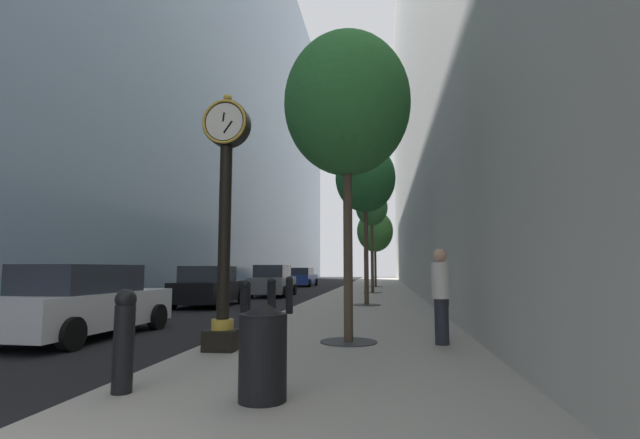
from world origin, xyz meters
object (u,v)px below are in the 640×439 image
object	(u,v)px
street_tree_mid_near	(365,179)
trash_bin	(263,349)
bollard_fourth	(271,299)
street_tree_far	(375,231)
street_tree_mid_far	(372,209)
pedestrian_walking	(441,293)
bollard_nearest	(124,338)
bollard_third	(245,306)
car_grey_trailing	(273,281)
car_white_far	(84,302)
street_tree_near	(347,105)
street_clock	(225,205)
car_blue_near	(302,277)
bollard_fifth	(289,294)
car_black_mid	(209,287)

from	to	relation	value
street_tree_mid_near	trash_bin	bearing A→B (deg)	-92.71
bollard_fourth	street_tree_far	distance (m)	24.24
street_tree_mid_far	pedestrian_walking	xyz separation A→B (m)	(1.75, -17.88, -4.00)
bollard_fourth	street_tree_mid_near	xyz separation A→B (m)	(2.28, 5.97, 4.35)
bollard_nearest	bollard_third	distance (m)	4.59
street_tree_far	car_grey_trailing	world-z (taller)	street_tree_far
bollard_nearest	street_tree_mid_far	distance (m)	22.33
bollard_third	car_white_far	distance (m)	3.73
street_tree_near	street_tree_far	xyz separation A→B (m)	(-0.00, 26.81, -0.39)
bollard_nearest	street_clock	bearing A→B (deg)	86.54
pedestrian_walking	car_blue_near	xyz separation A→B (m)	(-8.20, 30.42, -0.30)
trash_bin	car_white_far	distance (m)	7.08
bollard_fifth	bollard_fourth	bearing A→B (deg)	-90.00
street_clock	car_black_mid	bearing A→B (deg)	112.94
street_tree_mid_near	car_white_far	xyz separation A→B (m)	(-6.00, -8.33, -4.31)
street_tree_mid_near	street_tree_far	world-z (taller)	street_tree_mid_near
street_tree_near	car_white_far	size ratio (longest dim) A/B	1.35
street_tree_near	trash_bin	world-z (taller)	street_tree_near
bollard_nearest	car_blue_near	size ratio (longest dim) A/B	0.25
street_tree_far	street_tree_mid_near	bearing A→B (deg)	-90.00
bollard_third	pedestrian_walking	bearing A→B (deg)	-9.65
bollard_fourth	street_tree_mid_near	bearing A→B (deg)	69.11
bollard_fourth	street_clock	bearing A→B (deg)	-87.69
street_clock	trash_bin	world-z (taller)	street_clock
bollard_fourth	trash_bin	world-z (taller)	bollard_fourth
street_tree_mid_far	pedestrian_walking	world-z (taller)	street_tree_mid_far
bollard_fifth	bollard_nearest	bearing A→B (deg)	-90.00
street_tree_mid_near	car_grey_trailing	bearing A→B (deg)	128.15
bollard_nearest	car_grey_trailing	bearing A→B (deg)	99.11
bollard_fifth	pedestrian_walking	xyz separation A→B (m)	(4.03, -5.27, 0.34)
car_blue_near	car_grey_trailing	bearing A→B (deg)	-86.08
street_clock	street_tree_near	bearing A→B (deg)	28.69
street_tree_near	car_blue_near	world-z (taller)	street_tree_near
bollard_nearest	street_tree_far	xyz separation A→B (m)	(2.28, 30.72, 3.70)
street_tree_far	car_grey_trailing	bearing A→B (deg)	-116.50
street_tree_mid_near	car_blue_near	xyz separation A→B (m)	(-6.45, 21.47, -4.32)
bollard_fifth	car_white_far	distance (m)	5.96
street_tree_near	car_grey_trailing	distance (m)	17.26
street_tree_near	car_grey_trailing	bearing A→B (deg)	108.95
street_clock	car_white_far	distance (m)	4.67
bollard_fourth	street_tree_mid_far	xyz separation A→B (m)	(2.28, 14.91, 4.34)
bollard_fourth	car_grey_trailing	size ratio (longest dim) A/B	0.26
bollard_third	bollard_fifth	bearing A→B (deg)	90.00
street_tree_mid_near	car_black_mid	distance (m)	7.78
bollard_fourth	pedestrian_walking	xyz separation A→B (m)	(4.03, -2.98, 0.34)
bollard_nearest	street_tree_mid_far	xyz separation A→B (m)	(2.28, 21.78, 4.34)
bollard_fourth	bollard_fifth	world-z (taller)	same
trash_bin	car_blue_near	bearing A→B (deg)	99.63
bollard_fifth	car_black_mid	xyz separation A→B (m)	(-4.20, 3.90, 0.05)
street_tree_far	street_tree_mid_far	bearing A→B (deg)	-90.00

